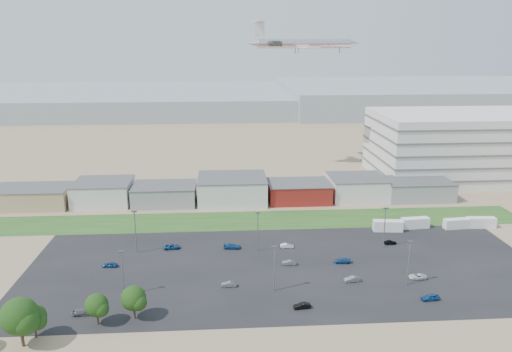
{
  "coord_description": "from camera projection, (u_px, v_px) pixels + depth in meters",
  "views": [
    {
      "loc": [
        -8.79,
        -86.49,
        51.56
      ],
      "look_at": [
        -1.44,
        22.0,
        21.82
      ],
      "focal_mm": 35.0,
      "sensor_mm": 36.0,
      "label": 1
    }
  ],
  "objects": [
    {
      "name": "ground",
      "position": [
        271.0,
        313.0,
        97.4
      ],
      "size": [
        700.0,
        700.0,
        0.0
      ],
      "primitive_type": "plane",
      "color": "#947E5E",
      "rests_on": "ground"
    },
    {
      "name": "parking_lot",
      "position": [
        284.0,
        267.0,
        116.98
      ],
      "size": [
        120.0,
        50.0,
        0.01
      ],
      "primitive_type": "cube",
      "color": "black",
      "rests_on": "ground"
    },
    {
      "name": "grass_strip",
      "position": [
        254.0,
        220.0,
        147.45
      ],
      "size": [
        160.0,
        16.0,
        0.02
      ],
      "primitive_type": "cube",
      "color": "#234A1B",
      "rests_on": "ground"
    },
    {
      "name": "hills_backdrop",
      "position": [
        283.0,
        100.0,
        401.98
      ],
      "size": [
        700.0,
        200.0,
        9.0
      ],
      "primitive_type": null,
      "color": "gray",
      "rests_on": "ground"
    },
    {
      "name": "building_row",
      "position": [
        199.0,
        190.0,
        163.57
      ],
      "size": [
        170.0,
        20.0,
        8.0
      ],
      "primitive_type": null,
      "color": "silver",
      "rests_on": "ground"
    },
    {
      "name": "parking_garage",
      "position": [
        480.0,
        145.0,
        191.4
      ],
      "size": [
        80.0,
        40.0,
        25.0
      ],
      "primitive_type": "cube",
      "color": "silver",
      "rests_on": "ground"
    },
    {
      "name": "box_trailer_a",
      "position": [
        388.0,
        226.0,
        138.96
      ],
      "size": [
        8.27,
        3.39,
        3.02
      ],
      "primitive_type": null,
      "rotation": [
        0.0,
        0.0,
        -0.11
      ],
      "color": "silver",
      "rests_on": "ground"
    },
    {
      "name": "box_trailer_b",
      "position": [
        415.0,
        223.0,
        141.26
      ],
      "size": [
        8.03,
        3.15,
        2.94
      ],
      "primitive_type": null,
      "rotation": [
        0.0,
        0.0,
        0.09
      ],
      "color": "silver",
      "rests_on": "ground"
    },
    {
      "name": "box_trailer_c",
      "position": [
        457.0,
        224.0,
        140.98
      ],
      "size": [
        7.56,
        2.98,
        2.77
      ],
      "primitive_type": null,
      "rotation": [
        0.0,
        0.0,
        0.09
      ],
      "color": "silver",
      "rests_on": "ground"
    },
    {
      "name": "box_trailer_d",
      "position": [
        481.0,
        222.0,
        141.61
      ],
      "size": [
        7.94,
        2.91,
        2.93
      ],
      "primitive_type": null,
      "rotation": [
        0.0,
        0.0,
        -0.06
      ],
      "color": "silver",
      "rests_on": "ground"
    },
    {
      "name": "tree_left",
      "position": [
        20.0,
        320.0,
        85.55
      ],
      "size": [
        6.89,
        6.89,
        10.33
      ],
      "primitive_type": null,
      "color": "black",
      "rests_on": "ground"
    },
    {
      "name": "tree_mid",
      "position": [
        34.0,
        320.0,
        88.46
      ],
      "size": [
        4.8,
        4.8,
        7.19
      ],
      "primitive_type": null,
      "color": "black",
      "rests_on": "ground"
    },
    {
      "name": "tree_right",
      "position": [
        97.0,
        308.0,
        92.65
      ],
      "size": [
        4.68,
        4.68,
        7.02
      ],
      "primitive_type": null,
      "color": "black",
      "rests_on": "ground"
    },
    {
      "name": "tree_near",
      "position": [
        134.0,
        301.0,
        94.49
      ],
      "size": [
        5.08,
        5.08,
        7.63
      ],
      "primitive_type": null,
      "color": "black",
      "rests_on": "ground"
    },
    {
      "name": "lightpole_front_l",
      "position": [
        123.0,
        273.0,
        102.99
      ],
      "size": [
        1.17,
        0.49,
        9.96
      ],
      "primitive_type": null,
      "color": "slate",
      "rests_on": "ground"
    },
    {
      "name": "lightpole_front_m",
      "position": [
        274.0,
        269.0,
        104.72
      ],
      "size": [
        1.2,
        0.5,
        10.2
      ],
      "primitive_type": null,
      "color": "slate",
      "rests_on": "ground"
    },
    {
      "name": "lightpole_front_r",
      "position": [
        408.0,
        263.0,
        107.32
      ],
      "size": [
        1.2,
        0.5,
        10.23
      ],
      "primitive_type": null,
      "color": "slate",
      "rests_on": "ground"
    },
    {
      "name": "lightpole_back_l",
      "position": [
        136.0,
        232.0,
        123.69
      ],
      "size": [
        1.3,
        0.54,
        11.01
      ],
      "primitive_type": null,
      "color": "slate",
      "rests_on": "ground"
    },
    {
      "name": "lightpole_back_m",
      "position": [
        258.0,
        232.0,
        124.85
      ],
      "size": [
        1.21,
        0.5,
        10.27
      ],
      "primitive_type": null,
      "color": "slate",
      "rests_on": "ground"
    },
    {
      "name": "lightpole_back_r",
      "position": [
        385.0,
        228.0,
        126.88
      ],
      "size": [
        1.26,
        0.53,
        10.72
      ],
      "primitive_type": null,
      "color": "slate",
      "rests_on": "ground"
    },
    {
      "name": "airliner",
      "position": [
        305.0,
        44.0,
        193.18
      ],
      "size": [
        48.82,
        36.32,
        13.39
      ],
      "primitive_type": null,
      "rotation": [
        0.0,
        0.0,
        0.13
      ],
      "color": "silver"
    },
    {
      "name": "parked_car_0",
      "position": [
        418.0,
        276.0,
        111.29
      ],
      "size": [
        4.03,
        2.04,
        1.09
      ],
      "primitive_type": "imported",
      "rotation": [
        0.0,
        0.0,
        -1.63
      ],
      "color": "silver",
      "rests_on": "ground"
    },
    {
      "name": "parked_car_1",
      "position": [
        352.0,
        279.0,
        109.94
      ],
      "size": [
        3.79,
        1.75,
        1.2
      ],
      "primitive_type": "imported",
      "rotation": [
        0.0,
        0.0,
        -1.44
      ],
      "color": "#595B5E",
      "rests_on": "ground"
    },
    {
      "name": "parked_car_2",
      "position": [
        430.0,
        297.0,
        102.13
      ],
      "size": [
        3.9,
        1.8,
        1.3
      ],
      "primitive_type": "imported",
      "rotation": [
        0.0,
        0.0,
        -1.5
      ],
      "color": "navy",
      "rests_on": "ground"
    },
    {
      "name": "parked_car_4",
      "position": [
        229.0,
        284.0,
        107.76
      ],
      "size": [
        3.42,
        1.37,
        1.11
      ],
      "primitive_type": "imported",
      "rotation": [
        0.0,
        0.0,
        -1.63
      ],
      "color": "#595B5E",
      "rests_on": "ground"
    },
    {
      "name": "parked_car_5",
      "position": [
        110.0,
        265.0,
        117.04
      ],
      "size": [
        3.59,
        1.77,
        1.18
      ],
      "primitive_type": "imported",
      "rotation": [
        0.0,
        0.0,
        -1.68
      ],
      "color": "navy",
      "rests_on": "ground"
    },
    {
      "name": "parked_car_6",
      "position": [
        232.0,
        246.0,
        127.31
      ],
      "size": [
        4.55,
        2.14,
        1.28
      ],
      "primitive_type": "imported",
      "rotation": [
        0.0,
        0.0,
        1.49
      ],
      "color": "navy",
      "rests_on": "ground"
    },
    {
      "name": "parked_car_7",
      "position": [
        289.0,
        263.0,
        118.21
      ],
      "size": [
        3.5,
        1.47,
        1.12
      ],
      "primitive_type": "imported",
      "rotation": [
        0.0,
        0.0,
        -1.66
      ],
      "color": "#595B5E",
      "rests_on": "ground"
    },
    {
      "name": "parked_car_8",
      "position": [
        390.0,
        242.0,
        130.17
      ],
      "size": [
        3.34,
        1.51,
        1.11
      ],
      "primitive_type": "imported",
      "rotation": [
        0.0,
        0.0,
        1.63
      ],
      "color": "black",
      "rests_on": "ground"
    },
    {
      "name": "parked_car_9",
      "position": [
        172.0,
        247.0,
        127.18
      ],
      "size": [
        4.39,
        2.4,
        1.17
      ],
      "primitive_type": "imported",
      "rotation": [
        0.0,
        0.0,
        1.69
      ],
      "color": "navy",
      "rests_on": "ground"
    },
    {
      "name": "parked_car_10",
      "position": [
        83.0,
        312.0,
        96.68
      ],
      "size": [
        4.29,
        2.13,
        1.2
      ],
      "primitive_type": "imported",
      "rotation": [
        0.0,
        0.0,
        1.68
      ],
      "color": "#595B5E",
      "rests_on": "ground"
    },
    {
      "name": "parked_car_11",
      "position": [
        287.0,
        246.0,
        127.85
      ],
      "size": [
        3.49,
        1.34,
        1.14
      ],
      "primitive_type": "imported",
      "rotation": [
        0.0,
        0.0,
        1.53
      ],
      "color": "silver",
      "rests_on": "ground"
    },
    {
      "name": "parked_car_12",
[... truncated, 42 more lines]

